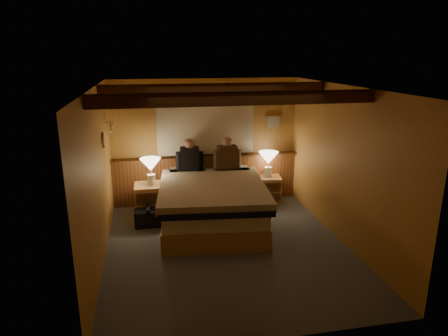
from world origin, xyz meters
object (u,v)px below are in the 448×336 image
object	(u,v)px
nightstand_left	(151,201)
nightstand_right	(268,189)
duffel_bag	(148,217)
person_left	(190,157)
person_right	(227,156)
lamp_right	(268,159)
bed	(212,203)
lamp_left	(151,166)

from	to	relation	value
nightstand_left	nightstand_right	distance (m)	2.32
duffel_bag	nightstand_right	bearing A→B (deg)	16.59
person_left	person_right	bearing A→B (deg)	0.94
person_left	duffel_bag	world-z (taller)	person_left
lamp_right	duffel_bag	bearing A→B (deg)	-162.14
nightstand_left	lamp_right	distance (m)	2.39
bed	person_left	bearing A→B (deg)	113.75
nightstand_right	lamp_left	xyz separation A→B (m)	(-2.27, -0.30, 0.68)
person_left	duffel_bag	bearing A→B (deg)	-134.54
bed	nightstand_right	world-z (taller)	bed
nightstand_left	person_left	size ratio (longest dim) A/B	0.97
bed	duffel_bag	distance (m)	1.12
nightstand_left	lamp_left	bearing A→B (deg)	30.80
bed	person_right	xyz separation A→B (m)	(0.42, 0.80, 0.61)
nightstand_left	person_right	bearing A→B (deg)	9.35
nightstand_left	lamp_left	world-z (taller)	lamp_left
lamp_right	person_left	xyz separation A→B (m)	(-1.55, -0.08, 0.14)
lamp_left	duffel_bag	xyz separation A→B (m)	(-0.08, -0.42, -0.79)
bed	nightstand_left	world-z (taller)	bed
bed	person_right	distance (m)	1.09
person_left	person_right	world-z (taller)	person_right
nightstand_right	duffel_bag	distance (m)	2.47
nightstand_right	person_right	world-z (taller)	person_right
nightstand_right	lamp_right	size ratio (longest dim) A/B	1.05
lamp_right	duffel_bag	size ratio (longest dim) A/B	1.06
nightstand_left	bed	bearing A→B (deg)	-28.69
bed	lamp_left	world-z (taller)	lamp_left
nightstand_right	lamp_right	xyz separation A→B (m)	(-0.01, 0.04, 0.60)
lamp_right	nightstand_right	bearing A→B (deg)	-81.17
person_right	lamp_right	bearing A→B (deg)	8.25
lamp_left	lamp_right	world-z (taller)	lamp_left
duffel_bag	lamp_left	bearing A→B (deg)	78.43
nightstand_right	nightstand_left	bearing A→B (deg)	-163.93
lamp_left	person_left	world-z (taller)	person_left
person_right	nightstand_right	bearing A→B (deg)	5.74
lamp_left	lamp_right	bearing A→B (deg)	8.38
nightstand_left	nightstand_right	xyz separation A→B (m)	(2.30, 0.31, -0.04)
bed	person_right	size ratio (longest dim) A/B	3.77
person_left	duffel_bag	xyz separation A→B (m)	(-0.80, -0.68, -0.85)
bed	nightstand_left	distance (m)	1.18
person_left	duffel_bag	size ratio (longest dim) A/B	1.33
nightstand_left	lamp_right	xyz separation A→B (m)	(2.30, 0.35, 0.56)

